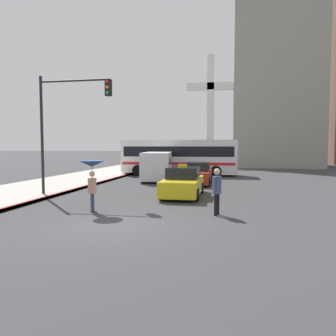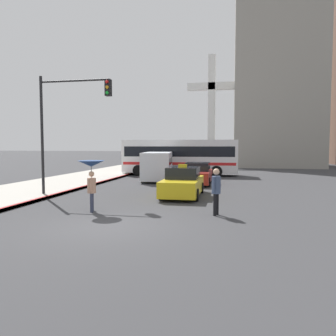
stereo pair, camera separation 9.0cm
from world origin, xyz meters
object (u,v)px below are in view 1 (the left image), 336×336
Objects in this scene: sedan_red at (197,174)px; traffic_light at (68,113)px; ambulance_van at (157,165)px; pedestrian_with_umbrella at (92,171)px; taxi at (183,183)px; pedestrian_man at (217,187)px; monument_cross at (211,104)px; city_bus at (179,156)px.

traffic_light reaches higher than sedan_red.
pedestrian_with_umbrella is at bearing 82.59° from ambulance_van.
taxi is 4.84m from pedestrian_man.
monument_cross reaches higher than traffic_light.
ambulance_van is at bearing -67.80° from taxi.
taxi reaches higher than sedan_red.
pedestrian_with_umbrella is (0.11, -12.20, 0.44)m from ambulance_van.
sedan_red is at bearing -89.00° from monument_cross.
pedestrian_man is at bearing 99.84° from sedan_red.
sedan_red is 0.70× the size of traffic_light.
monument_cross is at bearing -89.63° from taxi.
taxi is at bearing 104.30° from ambulance_van.
monument_cross is (5.44, 27.71, 3.82)m from traffic_light.
city_bus is 15.53m from monument_cross.
sedan_red is (0.19, 5.59, -0.02)m from taxi.
ambulance_van is at bearing -98.79° from monument_cross.
traffic_light is at bearing 22.13° from pedestrian_with_umbrella.
ambulance_van is 20.13m from monument_cross.
sedan_red is 2.41× the size of pedestrian_man.
monument_cross is (-0.17, 26.18, 7.39)m from taxi.
monument_cross is at bearing -155.77° from pedestrian_man.
taxi is 12.34m from city_bus.
traffic_light reaches higher than city_bus.
taxi is 5.59m from sedan_red.
traffic_light is at bearing 15.25° from taxi.
city_bus reaches higher than pedestrian_man.
traffic_light is (-5.80, -7.11, 3.59)m from sedan_red.
sedan_red is 10.17m from pedestrian_man.
city_bus is (0.99, 4.63, 0.56)m from ambulance_van.
pedestrian_with_umbrella is at bearing -66.41° from pedestrian_man.
city_bus is 17.04m from pedestrian_man.
pedestrian_man is at bearing -104.48° from pedestrian_with_umbrella.
monument_cross is at bearing -89.00° from sedan_red.
traffic_light is 28.49m from monument_cross.
ambulance_van reaches higher than pedestrian_man.
city_bus is 0.71× the size of monument_cross.
taxi is 0.42× the size of city_bus.
ambulance_van is at bearing 74.21° from traffic_light.
monument_cross is (-0.36, 20.59, 7.41)m from sedan_red.
pedestrian_with_umbrella is at bearing -95.15° from monument_cross.
pedestrian_with_umbrella is at bearing 175.87° from city_bus.
sedan_red is 0.30× the size of monument_cross.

